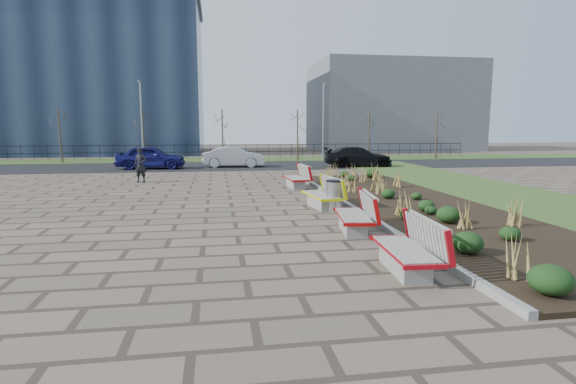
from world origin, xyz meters
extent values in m
plane|color=brown|center=(0.00, 0.00, 0.00)|extent=(120.00, 120.00, 0.00)
cube|color=black|center=(6.25, 5.00, 0.05)|extent=(4.50, 18.00, 0.10)
cube|color=gray|center=(3.92, 5.00, 0.07)|extent=(0.16, 18.00, 0.15)
cube|color=#33511E|center=(11.00, 5.00, 0.02)|extent=(5.00, 38.00, 0.04)
cube|color=#33511E|center=(0.00, 28.00, 0.02)|extent=(80.00, 5.00, 0.04)
cube|color=black|center=(0.00, 22.00, 0.01)|extent=(80.00, 7.00, 0.02)
cylinder|color=#B2B2B7|center=(3.30, 4.64, 0.49)|extent=(0.55, 0.55, 0.98)
imported|color=black|center=(-4.19, 13.45, 0.86)|extent=(0.71, 0.56, 1.71)
imported|color=#131355|center=(-4.70, 20.65, 0.76)|extent=(4.42, 1.92, 1.48)
imported|color=#9C9FA4|center=(0.67, 21.14, 0.70)|extent=(4.23, 1.76, 1.36)
imported|color=black|center=(9.03, 20.02, 0.69)|extent=(4.69, 2.04, 1.34)
cube|color=slate|center=(20.00, 42.00, 5.00)|extent=(18.00, 12.00, 10.00)
camera|label=1|loc=(-0.47, -9.42, 2.74)|focal=28.00mm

